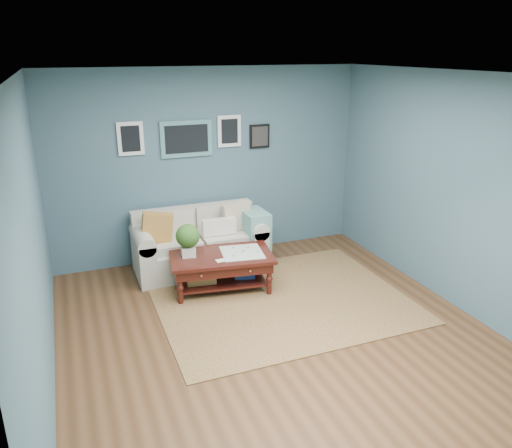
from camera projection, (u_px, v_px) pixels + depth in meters
name	position (u px, v px, depth m)	size (l,w,h in m)	color
room_shell	(278.00, 215.00, 4.95)	(5.00, 5.02, 2.70)	brown
area_rug	(282.00, 300.00, 6.11)	(2.97, 2.37, 0.01)	brown
loveseat	(204.00, 242.00, 6.92)	(1.81, 0.82, 0.93)	beige
coffee_table	(216.00, 261.00, 6.28)	(1.37, 0.92, 0.89)	#34140C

